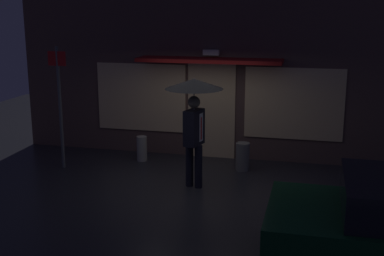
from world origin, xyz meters
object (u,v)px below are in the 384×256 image
at_px(street_sign_post, 60,101).
at_px(sidewalk_bollard_2, 142,149).
at_px(person_with_umbrella, 194,103).
at_px(sidewalk_bollard, 243,157).

distance_m(street_sign_post, sidewalk_bollard_2, 2.12).
height_order(street_sign_post, sidewalk_bollard_2, street_sign_post).
bearing_deg(street_sign_post, sidewalk_bollard_2, 30.71).
relative_size(person_with_umbrella, sidewalk_bollard_2, 3.73).
relative_size(street_sign_post, sidewalk_bollard_2, 4.62).
height_order(sidewalk_bollard, sidewalk_bollard_2, sidewalk_bollard).
relative_size(person_with_umbrella, sidewalk_bollard, 3.50).
distance_m(street_sign_post, sidewalk_bollard, 4.09).
bearing_deg(sidewalk_bollard, street_sign_post, -169.17).
relative_size(street_sign_post, sidewalk_bollard, 4.33).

